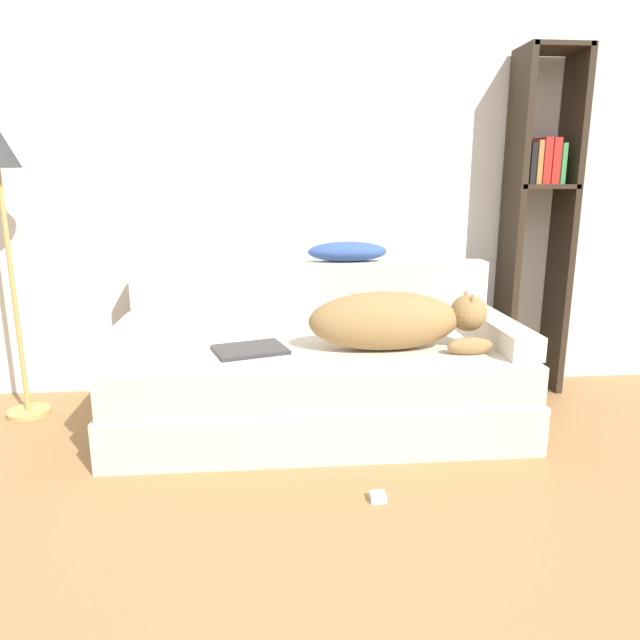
# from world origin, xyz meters

# --- Properties ---
(wall_back) EXTENTS (7.36, 0.06, 2.70)m
(wall_back) POSITION_xyz_m (0.00, 2.34, 1.35)
(wall_back) COLOR silver
(wall_back) RESTS_ON ground_plane
(couch) EXTENTS (1.95, 0.91, 0.41)m
(couch) POSITION_xyz_m (-0.09, 1.72, 0.20)
(couch) COLOR beige
(couch) RESTS_ON ground_plane
(couch_backrest) EXTENTS (1.91, 0.15, 0.35)m
(couch_backrest) POSITION_xyz_m (-0.09, 2.11, 0.59)
(couch_backrest) COLOR beige
(couch_backrest) RESTS_ON couch
(couch_arm_left) EXTENTS (0.15, 0.72, 0.11)m
(couch_arm_left) POSITION_xyz_m (-0.99, 1.72, 0.47)
(couch_arm_left) COLOR beige
(couch_arm_left) RESTS_ON couch
(couch_arm_right) EXTENTS (0.15, 0.72, 0.11)m
(couch_arm_right) POSITION_xyz_m (0.81, 1.72, 0.47)
(couch_arm_right) COLOR beige
(couch_arm_right) RESTS_ON couch
(dog) EXTENTS (0.85, 0.29, 0.28)m
(dog) POSITION_xyz_m (0.26, 1.63, 0.55)
(dog) COLOR olive
(dog) RESTS_ON couch
(laptop) EXTENTS (0.38, 0.33, 0.02)m
(laptop) POSITION_xyz_m (-0.41, 1.65, 0.42)
(laptop) COLOR #2D2D30
(laptop) RESTS_ON couch
(throw_pillow) EXTENTS (0.43, 0.17, 0.11)m
(throw_pillow) POSITION_xyz_m (0.11, 2.12, 0.82)
(throw_pillow) COLOR #335199
(throw_pillow) RESTS_ON couch_backrest
(bookshelf) EXTENTS (0.34, 0.26, 1.87)m
(bookshelf) POSITION_xyz_m (1.18, 2.15, 1.04)
(bookshelf) COLOR #2D2319
(bookshelf) RESTS_ON ground_plane
(power_adapter) EXTENTS (0.06, 0.06, 0.03)m
(power_adapter) POSITION_xyz_m (0.08, 0.99, 0.01)
(power_adapter) COLOR silver
(power_adapter) RESTS_ON ground_plane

